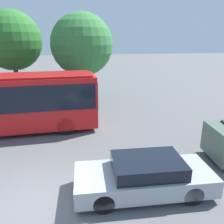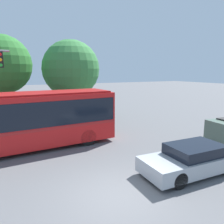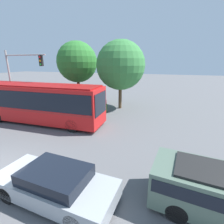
% 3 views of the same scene
% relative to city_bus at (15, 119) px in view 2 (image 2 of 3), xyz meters
% --- Properties ---
extents(ground_plane, '(140.00, 140.00, 0.00)m').
position_rel_city_bus_xyz_m(ground_plane, '(2.84, -6.59, -1.84)').
color(ground_plane, '#5B5B5E').
extents(city_bus, '(11.46, 3.01, 3.24)m').
position_rel_city_bus_xyz_m(city_bus, '(0.00, 0.00, 0.00)').
color(city_bus, red).
rests_on(city_bus, ground).
extents(sedan_foreground, '(4.81, 2.11, 1.27)m').
position_rel_city_bus_xyz_m(sedan_foreground, '(6.65, -6.54, -1.23)').
color(sedan_foreground, '#9EA3A8').
rests_on(sedan_foreground, ground).
extents(flowering_hedge, '(6.06, 1.20, 1.29)m').
position_rel_city_bus_xyz_m(flowering_hedge, '(1.49, 3.99, -1.21)').
color(flowering_hedge, '#286028').
rests_on(flowering_hedge, ground).
extents(street_tree_left, '(4.75, 4.75, 7.34)m').
position_rel_city_bus_xyz_m(street_tree_left, '(-0.22, 7.18, 3.11)').
color(street_tree_left, brown).
rests_on(street_tree_left, ground).
extents(street_tree_centre, '(5.12, 5.12, 7.20)m').
position_rel_city_bus_xyz_m(street_tree_centre, '(5.33, 6.51, 2.78)').
color(street_tree_centre, brown).
rests_on(street_tree_centre, ground).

